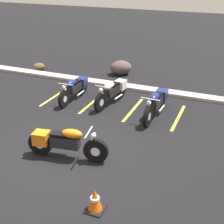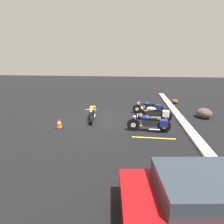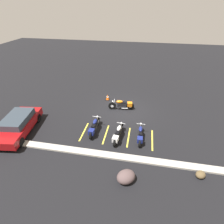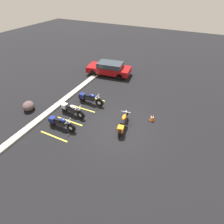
{
  "view_description": "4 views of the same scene",
  "coord_description": "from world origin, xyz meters",
  "px_view_note": "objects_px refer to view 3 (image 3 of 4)",
  "views": [
    {
      "loc": [
        4.07,
        -6.27,
        4.71
      ],
      "look_at": [
        0.68,
        1.83,
        0.55
      ],
      "focal_mm": 50.0,
      "sensor_mm": 36.0,
      "label": 1
    },
    {
      "loc": [
        10.44,
        2.31,
        3.65
      ],
      "look_at": [
        0.78,
        1.12,
        0.73
      ],
      "focal_mm": 28.0,
      "sensor_mm": 36.0,
      "label": 2
    },
    {
      "loc": [
        -1.35,
        12.77,
        8.07
      ],
      "look_at": [
        0.74,
        1.52,
        0.74
      ],
      "focal_mm": 28.0,
      "sensor_mm": 36.0,
      "label": 3
    },
    {
      "loc": [
        -7.77,
        -3.29,
        7.84
      ],
      "look_at": [
        0.55,
        0.76,
        0.76
      ],
      "focal_mm": 28.0,
      "sensor_mm": 36.0,
      "label": 4
    }
  ],
  "objects_px": {
    "landscape_rock_0": "(126,177)",
    "parked_bike_0": "(140,134)",
    "parked_bike_1": "(118,134)",
    "landscape_rock_1": "(201,175)",
    "parked_bike_2": "(94,127)",
    "motorcycle_orange_featured": "(123,105)",
    "traffic_cone": "(108,97)",
    "car_red": "(18,124)"
  },
  "relations": [
    {
      "from": "parked_bike_0",
      "to": "car_red",
      "type": "bearing_deg",
      "value": 94.16
    },
    {
      "from": "parked_bike_1",
      "to": "landscape_rock_0",
      "type": "xyz_separation_m",
      "value": [
        -0.92,
        3.2,
        -0.14
      ]
    },
    {
      "from": "landscape_rock_0",
      "to": "parked_bike_0",
      "type": "bearing_deg",
      "value": -99.21
    },
    {
      "from": "motorcycle_orange_featured",
      "to": "parked_bike_1",
      "type": "xyz_separation_m",
      "value": [
        -0.21,
        3.93,
        -0.0
      ]
    },
    {
      "from": "parked_bike_2",
      "to": "car_red",
      "type": "distance_m",
      "value": 5.39
    },
    {
      "from": "parked_bike_2",
      "to": "landscape_rock_1",
      "type": "height_order",
      "value": "parked_bike_2"
    },
    {
      "from": "motorcycle_orange_featured",
      "to": "traffic_cone",
      "type": "xyz_separation_m",
      "value": [
        1.63,
        -1.48,
        -0.22
      ]
    },
    {
      "from": "car_red",
      "to": "landscape_rock_0",
      "type": "height_order",
      "value": "car_red"
    },
    {
      "from": "landscape_rock_1",
      "to": "motorcycle_orange_featured",
      "type": "bearing_deg",
      "value": -50.61
    },
    {
      "from": "parked_bike_1",
      "to": "landscape_rock_0",
      "type": "distance_m",
      "value": 3.33
    },
    {
      "from": "car_red",
      "to": "motorcycle_orange_featured",
      "type": "bearing_deg",
      "value": 115.36
    },
    {
      "from": "parked_bike_0",
      "to": "traffic_cone",
      "type": "distance_m",
      "value": 6.17
    },
    {
      "from": "motorcycle_orange_featured",
      "to": "car_red",
      "type": "bearing_deg",
      "value": 23.64
    },
    {
      "from": "parked_bike_2",
      "to": "landscape_rock_0",
      "type": "bearing_deg",
      "value": -141.46
    },
    {
      "from": "car_red",
      "to": "landscape_rock_0",
      "type": "xyz_separation_m",
      "value": [
        -8.02,
        2.69,
        -0.35
      ]
    },
    {
      "from": "car_red",
      "to": "landscape_rock_1",
      "type": "height_order",
      "value": "car_red"
    },
    {
      "from": "landscape_rock_1",
      "to": "traffic_cone",
      "type": "xyz_separation_m",
      "value": [
        6.69,
        -7.64,
        0.06
      ]
    },
    {
      "from": "car_red",
      "to": "parked_bike_1",
      "type": "bearing_deg",
      "value": 86.62
    },
    {
      "from": "parked_bike_2",
      "to": "traffic_cone",
      "type": "height_order",
      "value": "parked_bike_2"
    },
    {
      "from": "parked_bike_0",
      "to": "parked_bike_2",
      "type": "relative_size",
      "value": 0.95
    },
    {
      "from": "landscape_rock_0",
      "to": "landscape_rock_1",
      "type": "distance_m",
      "value": 4.04
    },
    {
      "from": "parked_bike_1",
      "to": "car_red",
      "type": "relative_size",
      "value": 0.49
    },
    {
      "from": "parked_bike_0",
      "to": "landscape_rock_0",
      "type": "height_order",
      "value": "parked_bike_0"
    },
    {
      "from": "parked_bike_0",
      "to": "landscape_rock_0",
      "type": "distance_m",
      "value": 3.47
    },
    {
      "from": "parked_bike_0",
      "to": "traffic_cone",
      "type": "relative_size",
      "value": 3.96
    },
    {
      "from": "landscape_rock_1",
      "to": "parked_bike_0",
      "type": "bearing_deg",
      "value": -36.04
    },
    {
      "from": "landscape_rock_1",
      "to": "car_red",
      "type": "bearing_deg",
      "value": -8.19
    },
    {
      "from": "parked_bike_1",
      "to": "traffic_cone",
      "type": "distance_m",
      "value": 5.73
    },
    {
      "from": "parked_bike_1",
      "to": "landscape_rock_1",
      "type": "relative_size",
      "value": 3.99
    },
    {
      "from": "parked_bike_0",
      "to": "traffic_cone",
      "type": "xyz_separation_m",
      "value": [
        3.32,
        -5.19,
        -0.2
      ]
    },
    {
      "from": "motorcycle_orange_featured",
      "to": "parked_bike_1",
      "type": "distance_m",
      "value": 3.94
    },
    {
      "from": "landscape_rock_1",
      "to": "parked_bike_2",
      "type": "bearing_deg",
      "value": -21.8
    },
    {
      "from": "parked_bike_1",
      "to": "landscape_rock_1",
      "type": "bearing_deg",
      "value": -107.69
    },
    {
      "from": "landscape_rock_0",
      "to": "car_red",
      "type": "bearing_deg",
      "value": -18.57
    },
    {
      "from": "car_red",
      "to": "parked_bike_0",
      "type": "bearing_deg",
      "value": 87.41
    },
    {
      "from": "parked_bike_1",
      "to": "car_red",
      "type": "distance_m",
      "value": 7.12
    },
    {
      "from": "traffic_cone",
      "to": "landscape_rock_0",
      "type": "bearing_deg",
      "value": 107.82
    },
    {
      "from": "parked_bike_1",
      "to": "landscape_rock_0",
      "type": "height_order",
      "value": "parked_bike_1"
    },
    {
      "from": "parked_bike_0",
      "to": "landscape_rock_1",
      "type": "bearing_deg",
      "value": -126.75
    },
    {
      "from": "motorcycle_orange_featured",
      "to": "landscape_rock_0",
      "type": "bearing_deg",
      "value": 89.86
    },
    {
      "from": "parked_bike_1",
      "to": "landscape_rock_1",
      "type": "xyz_separation_m",
      "value": [
        -4.84,
        2.23,
        -0.28
      ]
    },
    {
      "from": "landscape_rock_1",
      "to": "traffic_cone",
      "type": "height_order",
      "value": "traffic_cone"
    }
  ]
}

